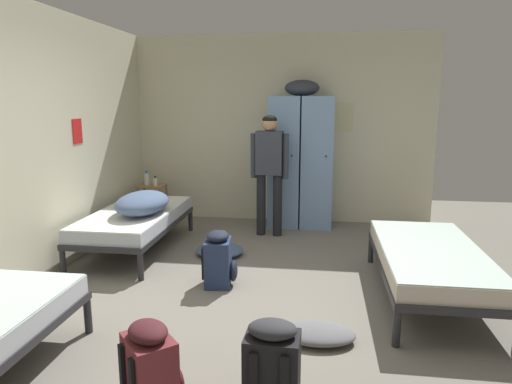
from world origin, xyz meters
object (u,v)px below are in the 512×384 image
bed_left_rear (135,220)px  locker_bank (301,159)px  person_traveler (269,164)px  backpack_navy (219,260)px  bed_right (430,259)px  clothes_pile_denim (220,250)px  bedding_heap (143,203)px  lotion_bottle (155,181)px  shelf_unit (152,200)px  backpack_black (272,366)px  clothes_pile_grey (317,333)px  backpack_maroon (152,369)px  water_bottle (147,179)px

bed_left_rear → locker_bank: bearing=36.5°
person_traveler → backpack_navy: (-0.30, -1.79, -0.71)m
bed_right → clothes_pile_denim: bearing=156.8°
locker_bank → bedding_heap: locker_bank is taller
person_traveler → lotion_bottle: size_ratio=11.33×
bed_left_rear → lotion_bottle: (-0.18, 1.22, 0.25)m
shelf_unit → bed_left_rear: bearing=-78.8°
shelf_unit → backpack_black: (2.19, -3.95, -0.09)m
backpack_navy → shelf_unit: bearing=124.2°
backpack_navy → clothes_pile_grey: (0.97, -0.95, -0.21)m
bed_right → clothes_pile_denim: (-2.16, 0.92, -0.32)m
backpack_navy → backpack_maroon: same height
water_bottle → lotion_bottle: water_bottle is taller
bedding_heap → lotion_bottle: size_ratio=6.36×
clothes_pile_grey → person_traveler: bearing=103.8°
bed_left_rear → person_traveler: 1.85m
person_traveler → water_bottle: bearing=167.3°
person_traveler → backpack_black: size_ratio=2.91×
water_bottle → shelf_unit: bearing=-14.0°
locker_bank → backpack_maroon: 4.35m
shelf_unit → bedding_heap: bedding_heap is taller
bed_left_rear → bed_right: (3.20, -0.97, 0.00)m
backpack_navy → clothes_pile_denim: (-0.19, 0.88, -0.20)m
bedding_heap → lotion_bottle: bedding_heap is taller
backpack_black → bed_right: bearing=53.8°
bed_left_rear → backpack_navy: 1.55m
bed_right → backpack_navy: backpack_navy is taller
person_traveler → backpack_navy: bearing=-99.4°
bed_left_rear → lotion_bottle: size_ratio=13.44×
locker_bank → backpack_maroon: size_ratio=3.76×
clothes_pile_denim → backpack_black: bearing=-71.3°
lotion_bottle → backpack_black: lotion_bottle is taller
bed_left_rear → bed_right: bearing=-16.9°
bed_right → lotion_bottle: size_ratio=13.44×
bed_right → lotion_bottle: bearing=147.1°
bedding_heap → clothes_pile_grey: bedding_heap is taller
shelf_unit → bed_left_rear: 1.29m
person_traveler → clothes_pile_denim: (-0.48, -0.91, -0.91)m
water_bottle → bed_left_rear: bearing=-75.5°
clothes_pile_grey → clothes_pile_denim: size_ratio=1.06×
bed_left_rear → backpack_maroon: size_ratio=3.45×
bed_left_rear → clothes_pile_grey: bed_left_rear is taller
bed_right → water_bottle: water_bottle is taller
backpack_navy → water_bottle: bearing=125.4°
bed_left_rear → clothes_pile_denim: (1.05, -0.05, -0.32)m
person_traveler → lotion_bottle: person_traveler is taller
locker_bank → backpack_maroon: (-0.67, -4.24, -0.71)m
shelf_unit → bedding_heap: bearing=-73.9°
person_traveler → backpack_navy: 1.94m
locker_bank → bed_right: size_ratio=1.09×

